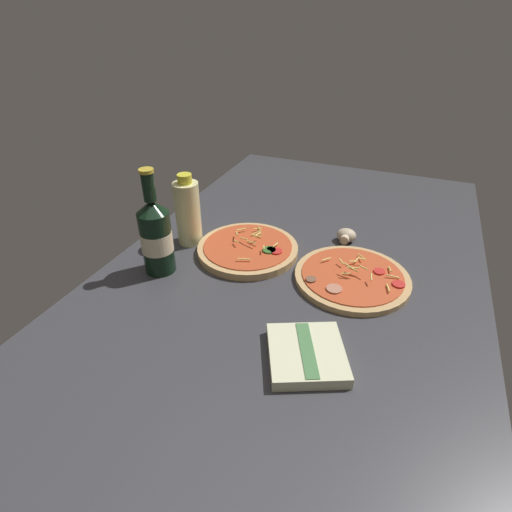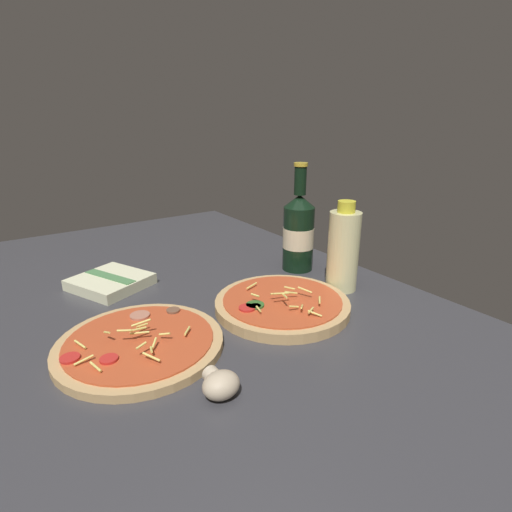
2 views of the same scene
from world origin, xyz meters
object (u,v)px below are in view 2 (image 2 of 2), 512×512
beer_bottle (298,231)px  oil_bottle (343,250)px  mushroom_left (220,384)px  dish_towel (111,282)px  pizza_far (282,304)px  pizza_near (140,344)px

beer_bottle → oil_bottle: (14.85, 0.07, -0.64)cm
mushroom_left → dish_towel: mushroom_left is taller
dish_towel → pizza_far: bearing=39.2°
mushroom_left → pizza_near: bearing=-164.0°
pizza_near → oil_bottle: (1.49, 45.12, 8.21)cm
pizza_near → oil_bottle: oil_bottle is taller
pizza_near → pizza_far: bearing=85.6°
pizza_far → dish_towel: size_ratio=1.39×
oil_bottle → pizza_far: bearing=-87.7°
oil_bottle → mushroom_left: size_ratio=3.52×
pizza_near → dish_towel: size_ratio=1.43×
pizza_near → beer_bottle: beer_bottle is taller
oil_bottle → dish_towel: 52.11cm
pizza_far → beer_bottle: (-15.52, 17.01, 8.59)cm
beer_bottle → pizza_near: bearing=-73.5°
beer_bottle → dish_towel: 45.31cm
beer_bottle → mushroom_left: (31.17, -39.95, -7.84)cm
oil_bottle → beer_bottle: bearing=-179.7°
mushroom_left → dish_towel: 46.23cm
pizza_near → oil_bottle: 45.88cm
pizza_far → oil_bottle: 18.85cm
oil_bottle → mushroom_left: 43.82cm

